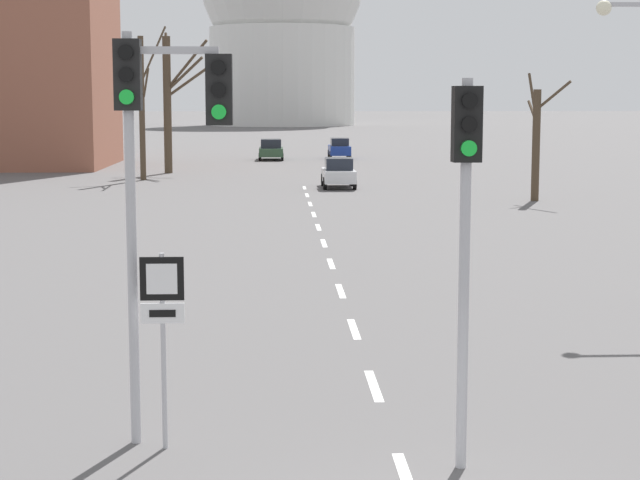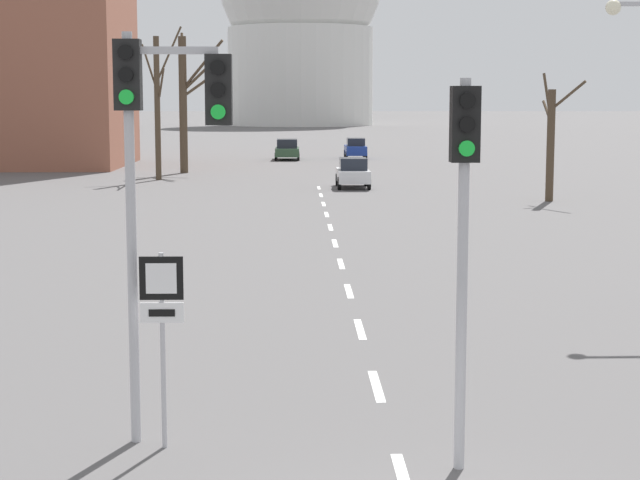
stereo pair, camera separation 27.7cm
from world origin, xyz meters
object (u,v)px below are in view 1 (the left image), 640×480
(traffic_signal_near_left, at_px, (159,136))
(sedan_mid_centre, at_px, (271,150))
(route_sign_post, at_px, (163,316))
(sedan_near_left, at_px, (339,173))
(sedan_near_right, at_px, (339,148))
(traffic_signal_centre_tall, at_px, (466,200))

(traffic_signal_near_left, height_order, sedan_mid_centre, traffic_signal_near_left)
(route_sign_post, relative_size, sedan_near_left, 0.68)
(traffic_signal_near_left, xyz_separation_m, sedan_near_left, (5.10, 43.32, -3.50))
(route_sign_post, bearing_deg, sedan_near_right, 84.55)
(sedan_mid_centre, bearing_deg, sedan_near_right, 12.39)
(traffic_signal_near_left, height_order, route_sign_post, traffic_signal_near_left)
(traffic_signal_near_left, xyz_separation_m, sedan_near_right, (6.88, 71.53, -3.49))
(traffic_signal_centre_tall, height_order, sedan_near_left, traffic_signal_centre_tall)
(sedan_near_left, xyz_separation_m, sedan_mid_centre, (-3.73, 26.99, -0.02))
(traffic_signal_centre_tall, bearing_deg, sedan_near_left, 88.61)
(sedan_near_left, distance_m, sedan_mid_centre, 27.25)
(route_sign_post, distance_m, sedan_near_right, 72.14)
(traffic_signal_centre_tall, height_order, sedan_mid_centre, traffic_signal_centre_tall)
(traffic_signal_near_left, bearing_deg, sedan_mid_centre, 88.88)
(traffic_signal_centre_tall, relative_size, sedan_near_left, 1.26)
(route_sign_post, relative_size, sedan_near_right, 0.66)
(sedan_near_left, bearing_deg, traffic_signal_centre_tall, -91.39)
(sedan_near_left, height_order, sedan_near_right, sedan_near_right)
(traffic_signal_centre_tall, xyz_separation_m, sedan_near_right, (2.87, 72.74, -2.71))
(sedan_near_right, bearing_deg, route_sign_post, -95.45)
(sedan_near_right, xyz_separation_m, sedan_mid_centre, (-5.51, -1.21, -0.03))
(traffic_signal_near_left, relative_size, traffic_signal_centre_tall, 1.13)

